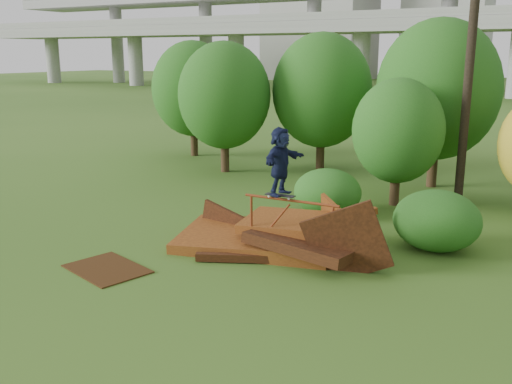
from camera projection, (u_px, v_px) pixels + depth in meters
The scene contains 15 objects.
ground at pixel (243, 289), 12.05m from camera, with size 240.00×240.00×0.00m, color #2D5116.
scrap_pile at pixel (275, 238), 14.38m from camera, with size 5.88×3.40×2.12m.
grind_rail at pixel (291, 216), 13.48m from camera, with size 2.41×0.11×1.52m.
skateboard at pixel (280, 195), 13.49m from camera, with size 0.73×0.21×0.08m.
skater at pixel (280, 161), 13.30m from camera, with size 1.50×0.48×1.61m, color #131A39.
flat_plate at pixel (107, 269), 13.15m from camera, with size 1.88×1.34×0.03m, color #381F0C.
tree_0 at pixel (224, 96), 23.32m from camera, with size 3.81×3.81×5.37m.
tree_1 at pixel (322, 91), 23.59m from camera, with size 4.12×4.12×5.73m.
tree_2 at pixel (398, 131), 18.21m from camera, with size 2.93×2.93×4.13m.
tree_3 at pixel (438, 90), 20.52m from camera, with size 4.41×4.41×6.11m.
tree_6 at pixel (193, 89), 27.09m from camera, with size 3.92×3.92×5.47m.
shrub_left at pixel (327, 192), 17.43m from camera, with size 2.09×1.93×1.45m, color #1A5416.
shrub_right at pixel (437, 221), 14.29m from camera, with size 2.18×2.00×1.55m, color #1A5416.
utility_pole at pixel (470, 57), 17.64m from camera, with size 1.40×0.28×9.35m.
building_right at pixel (450, 1), 102.99m from camera, with size 14.00×14.00×28.00m, color #9E9E99.
Camera 1 is at (5.66, -9.69, 4.85)m, focal length 40.00 mm.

